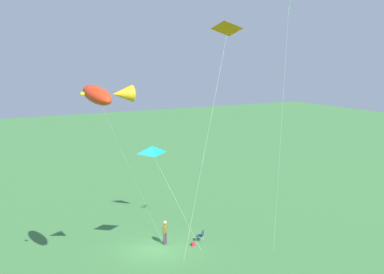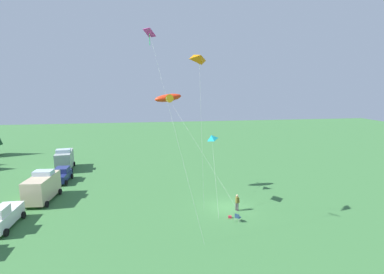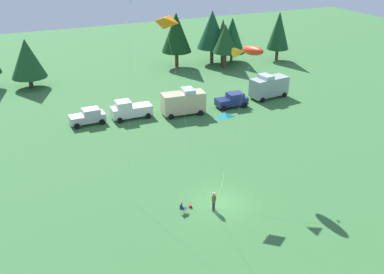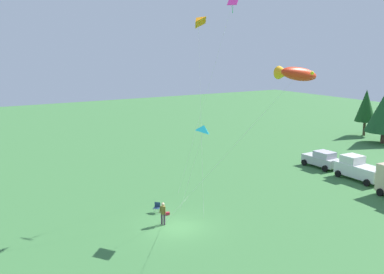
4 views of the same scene
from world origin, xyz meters
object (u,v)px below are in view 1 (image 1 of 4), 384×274
Objects in this scene: person_kite_flyer at (165,231)px; kite_diamond_rainbow at (289,8)px; kite_large_fish at (103,95)px; kite_delta_orange at (229,27)px; kite_delta_teal at (152,150)px; backpack_on_grass at (193,244)px; folding_chair at (201,235)px.

kite_diamond_rainbow reaches higher than person_kite_flyer.
kite_large_fish is 9.95m from kite_delta_orange.
kite_large_fish is 7.36m from kite_delta_teal.
kite_diamond_rainbow is 2.20× the size of kite_delta_teal.
kite_large_fish is 0.70× the size of kite_diamond_rainbow.
person_kite_flyer is at bearing -66.65° from kite_diamond_rainbow.
kite_delta_teal reaches higher than backpack_on_grass.
backpack_on_grass is 0.03× the size of kite_large_fish.
folding_chair is 15.35m from kite_large_fish.
backpack_on_grass is at bearing -74.20° from kite_diamond_rainbow.
kite_delta_orange reaches higher than kite_large_fish.
backpack_on_grass is 8.24m from kite_delta_teal.
person_kite_flyer is 0.14× the size of kite_large_fish.
folding_chair is at bearing -92.37° from kite_delta_orange.
kite_large_fish reaches higher than person_kite_flyer.
folding_chair is 15.05m from kite_delta_orange.
kite_large_fish is (9.17, 5.66, 10.94)m from folding_chair.
folding_chair is 17.40m from kite_diamond_rainbow.
kite_diamond_rainbow is at bearing 168.51° from kite_large_fish.
backpack_on_grass is at bearing -162.88° from kite_delta_teal.
kite_diamond_rainbow is at bearing 107.32° from kite_delta_orange.
backpack_on_grass is at bearing -147.88° from kite_large_fish.
kite_delta_teal is at bearing 104.79° from person_kite_flyer.
kite_large_fish is at bearing 12.87° from kite_delta_orange.
person_kite_flyer reaches higher than backpack_on_grass.
folding_chair is at bearing -81.58° from kite_diamond_rainbow.
kite_delta_orange is (0.15, 3.60, 14.62)m from folding_chair.
kite_delta_orange is (-4.37, 2.01, 7.66)m from kite_delta_teal.
kite_diamond_rainbow is 4.45m from kite_delta_orange.
kite_delta_orange is (-2.38, 4.35, 14.08)m from person_kite_flyer.
kite_delta_teal reaches higher than person_kite_flyer.
backpack_on_grass is (-1.61, 1.23, -0.91)m from person_kite_flyer.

